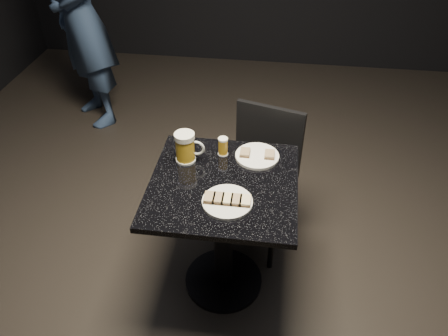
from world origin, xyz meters
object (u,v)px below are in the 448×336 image
Objects in this scene: beer_tumbler at (223,146)px; chair at (261,172)px; patron at (80,16)px; table at (223,219)px; plate_large at (227,202)px; plate_small at (257,156)px; beer_mug at (186,147)px.

chair reaches higher than beer_tumbler.
patron is 2.43× the size of table.
table is at bearing 104.68° from plate_large.
plate_small is 2.27× the size of beer_tumbler.
plate_small is (0.11, 0.36, 0.00)m from plate_large.
table is 0.45m from chair.
beer_mug is at bearing 130.41° from plate_large.
patron reaches higher than beer_tumbler.
plate_small is 2.07m from patron.
chair is at bearing 45.48° from beer_tumbler.
chair is at bearing 84.89° from plate_small.
patron reaches higher than chair.
patron is (-1.38, 1.79, 0.15)m from plate_large.
table is 4.75× the size of beer_mug.
chair is at bearing 68.93° from table.
beer_tumbler reaches higher than table.
plate_large is at bearing -106.50° from plate_small.
chair is (1.51, -1.23, -0.41)m from patron.
beer_tumbler is (-0.18, 0.00, 0.04)m from plate_small.
patron is 11.52× the size of beer_mug.
chair is at bearing 36.22° from beer_mug.
beer_mug is at bearing -7.11° from patron.
plate_large is 0.26× the size of chair.
patron is 2.17m from table.
table is at bearing -35.29° from beer_mug.
table is 0.41m from beer_mug.
plate_small is at bearing 11.52° from beer_mug.
chair is (0.19, 0.20, -0.30)m from beer_tumbler.
plate_large is at bearing -79.14° from beer_tumbler.
table is 0.37m from beer_tumbler.
plate_small is 0.12× the size of patron.
plate_large is at bearing -75.32° from table.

